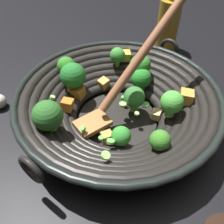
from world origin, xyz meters
TOP-DOWN VIEW (x-y plane):
  - ground_plane at (0.00, 0.00)m, footprint 4.00×4.00m
  - wok at (0.00, -0.00)m, footprint 0.43×0.43m
  - cooking_oil_bottle at (-0.23, -0.29)m, footprint 0.07×0.07m

SIDE VIEW (x-z plane):
  - ground_plane at x=0.00m, z-range 0.00..0.00m
  - wok at x=0.00m, z-range -0.08..0.19m
  - cooking_oil_bottle at x=-0.23m, z-range -0.02..0.19m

